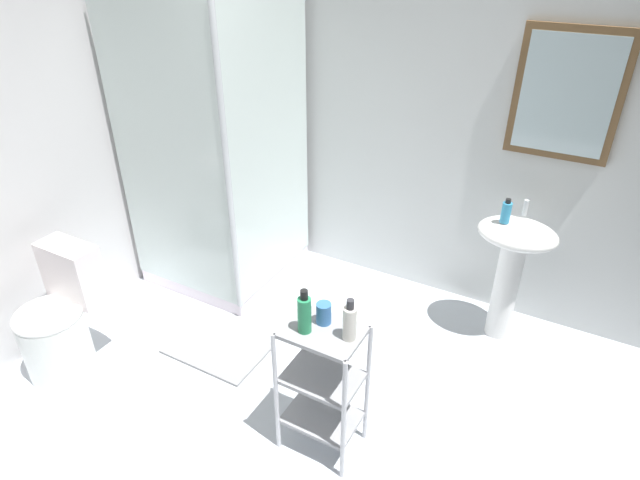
{
  "coord_description": "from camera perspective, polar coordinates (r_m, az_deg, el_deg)",
  "views": [
    {
      "loc": [
        0.99,
        -1.39,
        2.29
      ],
      "look_at": [
        -0.19,
        0.74,
        0.85
      ],
      "focal_mm": 29.76,
      "sensor_mm": 36.0,
      "label": 1
    }
  ],
  "objects": [
    {
      "name": "bath_mat",
      "position": [
        3.45,
        -10.96,
        -11.38
      ],
      "size": [
        0.6,
        0.4,
        0.02
      ],
      "primitive_type": "cube",
      "color": "gray",
      "rests_on": "ground_plane"
    },
    {
      "name": "toilet",
      "position": [
        3.44,
        -26.13,
        -8.07
      ],
      "size": [
        0.37,
        0.49,
        0.76
      ],
      "color": "white",
      "rests_on": "ground_plane"
    },
    {
      "name": "shower_stall",
      "position": [
        3.85,
        -10.11,
        1.78
      ],
      "size": [
        0.92,
        0.92,
        2.0
      ],
      "color": "white",
      "rests_on": "ground_plane"
    },
    {
      "name": "storage_cart",
      "position": [
        2.6,
        0.25,
        -14.78
      ],
      "size": [
        0.38,
        0.28,
        0.74
      ],
      "color": "silver",
      "rests_on": "ground_plane"
    },
    {
      "name": "pedestal_sink",
      "position": [
        3.38,
        19.97,
        -1.78
      ],
      "size": [
        0.46,
        0.37,
        0.81
      ],
      "color": "white",
      "rests_on": "ground_plane"
    },
    {
      "name": "hand_soap_bottle",
      "position": [
        3.23,
        19.38,
        2.86
      ],
      "size": [
        0.05,
        0.05,
        0.15
      ],
      "color": "#389ED1",
      "rests_on": "pedestal_sink"
    },
    {
      "name": "body_wash_bottle_green",
      "position": [
        2.33,
        -1.69,
        -7.93
      ],
      "size": [
        0.06,
        0.06,
        0.22
      ],
      "color": "#288E59",
      "rests_on": "storage_cart"
    },
    {
      "name": "lotion_bottle_white",
      "position": [
        2.3,
        3.21,
        -8.81
      ],
      "size": [
        0.06,
        0.06,
        0.21
      ],
      "color": "white",
      "rests_on": "storage_cart"
    },
    {
      "name": "rinse_cup",
      "position": [
        2.41,
        0.4,
        -7.88
      ],
      "size": [
        0.07,
        0.07,
        0.1
      ],
      "primitive_type": "cylinder",
      "color": "#3870B2",
      "rests_on": "storage_cart"
    },
    {
      "name": "sink_faucet",
      "position": [
        3.36,
        21.21,
        3.24
      ],
      "size": [
        0.03,
        0.03,
        0.1
      ],
      "primitive_type": "cylinder",
      "color": "silver",
      "rests_on": "pedestal_sink"
    },
    {
      "name": "wall_back",
      "position": [
        3.53,
        11.87,
        12.95
      ],
      "size": [
        4.2,
        0.14,
        2.5
      ],
      "color": "silver",
      "rests_on": "ground_plane"
    },
    {
      "name": "ground_plane",
      "position": [
        2.86,
        -4.24,
        -22.99
      ],
      "size": [
        4.2,
        4.2,
        0.02
      ],
      "primitive_type": "cube",
      "color": "silver"
    }
  ]
}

